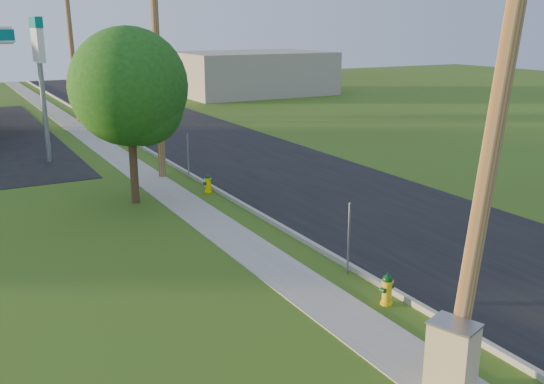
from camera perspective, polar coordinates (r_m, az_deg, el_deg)
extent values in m
plane|color=#3A5416|center=(13.64, 16.83, -13.66)|extent=(140.00, 140.00, 0.00)
cube|color=black|center=(23.41, 7.34, -0.73)|extent=(8.00, 120.00, 0.02)
cube|color=#9B998E|center=(21.37, -1.40, -2.00)|extent=(0.15, 120.00, 0.15)
cube|color=gray|center=(20.69, -5.71, -2.85)|extent=(1.50, 120.00, 0.03)
cylinder|color=brown|center=(11.02, 20.20, 5.46)|extent=(1.31, 0.32, 9.48)
cylinder|color=brown|center=(26.49, -10.76, 11.76)|extent=(0.32, 0.32, 9.80)
cylinder|color=brown|center=(43.95, -18.29, 12.43)|extent=(0.49, 0.32, 9.50)
cube|color=gray|center=(16.26, 7.23, -4.38)|extent=(0.05, 0.04, 2.00)
cube|color=gray|center=(26.36, -7.90, 3.30)|extent=(0.05, 0.04, 2.00)
cube|color=gray|center=(37.85, -14.58, 6.63)|extent=(0.05, 0.04, 2.00)
cylinder|color=gray|center=(31.19, -20.62, 7.13)|extent=(0.24, 0.24, 5.00)
cube|color=silver|center=(30.95, -21.21, 13.18)|extent=(0.30, 2.00, 2.00)
cube|color=#006D68|center=(30.94, -21.36, 14.65)|extent=(0.34, 2.04, 0.50)
cube|color=gray|center=(59.69, -1.90, 11.13)|extent=(14.00, 10.00, 4.00)
cylinder|color=#3B2515|center=(23.07, -12.93, 3.02)|extent=(0.30, 0.30, 3.34)
sphere|color=#154C13|center=(22.67, -13.33, 9.62)|extent=(4.28, 4.28, 4.28)
sphere|color=#154C13|center=(22.56, -12.04, 7.96)|extent=(2.94, 2.94, 2.94)
cylinder|color=gold|center=(15.05, 10.71, -10.22)|extent=(0.30, 0.30, 0.06)
cylinder|color=gold|center=(14.93, 10.76, -9.23)|extent=(0.23, 0.23, 0.64)
cylinder|color=gold|center=(14.81, 10.82, -8.26)|extent=(0.30, 0.30, 0.04)
sphere|color=#073812|center=(14.80, 10.83, -8.11)|extent=(0.24, 0.24, 0.24)
cylinder|color=#073812|center=(14.75, 10.85, -7.66)|extent=(0.05, 0.05, 0.06)
cylinder|color=#073812|center=(14.80, 11.21, -9.11)|extent=(0.14, 0.14, 0.12)
cylinder|color=#073812|center=(14.79, 10.39, -9.09)|extent=(0.12, 0.11, 0.10)
cylinder|color=#073812|center=(14.99, 11.16, -8.78)|extent=(0.12, 0.11, 0.10)
cylinder|color=#EDD500|center=(24.40, -6.03, 0.03)|extent=(0.29, 0.29, 0.06)
cylinder|color=#EDD500|center=(24.32, -6.04, 0.67)|extent=(0.23, 0.23, 0.62)
cylinder|color=#EDD500|center=(24.26, -6.06, 1.28)|extent=(0.29, 0.29, 0.04)
sphere|color=#0E3923|center=(24.25, -6.06, 1.38)|extent=(0.24, 0.24, 0.24)
cylinder|color=#0E3923|center=(24.22, -6.07, 1.66)|extent=(0.05, 0.05, 0.06)
cylinder|color=#0E3923|center=(24.18, -5.87, 0.79)|extent=(0.13, 0.14, 0.11)
cylinder|color=#0E3923|center=(24.23, -6.34, 0.80)|extent=(0.12, 0.11, 0.09)
cylinder|color=#0E3923|center=(24.38, -5.76, 0.91)|extent=(0.12, 0.11, 0.09)
cylinder|color=yellow|center=(34.65, -13.13, 4.31)|extent=(0.29, 0.29, 0.06)
cylinder|color=yellow|center=(34.60, -13.16, 4.76)|extent=(0.23, 0.23, 0.61)
cylinder|color=yellow|center=(34.56, -13.19, 5.19)|extent=(0.29, 0.29, 0.04)
sphere|color=#07371C|center=(34.55, -13.19, 5.26)|extent=(0.24, 0.24, 0.24)
cylinder|color=#07371C|center=(34.53, -13.20, 5.46)|extent=(0.05, 0.05, 0.06)
cylinder|color=#07371C|center=(34.45, -13.18, 4.85)|extent=(0.15, 0.15, 0.11)
cylinder|color=#07371C|center=(34.60, -13.40, 4.88)|extent=(0.13, 0.12, 0.09)
cylinder|color=#07371C|center=(34.58, -12.93, 4.91)|extent=(0.13, 0.12, 0.09)
cube|color=tan|center=(11.71, 16.55, -14.90)|extent=(0.82, 0.94, 1.38)
cube|color=gray|center=(11.38, 16.83, -11.81)|extent=(0.87, 0.99, 0.04)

